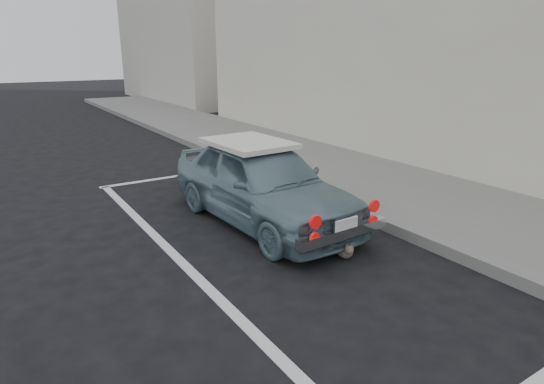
# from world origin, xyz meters

# --- Properties ---
(ground) EXTENTS (80.00, 80.00, 0.00)m
(ground) POSITION_xyz_m (0.00, 0.00, 0.00)
(ground) COLOR black
(ground) RESTS_ON ground
(sidewalk) EXTENTS (2.80, 40.00, 0.15)m
(sidewalk) POSITION_xyz_m (3.20, 2.00, 0.07)
(sidewalk) COLOR slate
(sidewalk) RESTS_ON ground
(building_far) EXTENTS (3.50, 10.00, 8.00)m
(building_far) POSITION_xyz_m (6.35, 20.00, 4.00)
(building_far) COLOR beige
(building_far) RESTS_ON ground
(pline_front) EXTENTS (3.00, 0.12, 0.01)m
(pline_front) POSITION_xyz_m (0.50, 6.50, 0.00)
(pline_front) COLOR silver
(pline_front) RESTS_ON ground
(pline_side) EXTENTS (0.12, 7.00, 0.01)m
(pline_side) POSITION_xyz_m (-0.90, 3.00, 0.00)
(pline_side) COLOR silver
(pline_side) RESTS_ON ground
(retro_coupe) EXTENTS (1.52, 3.48, 1.16)m
(retro_coupe) POSITION_xyz_m (0.60, 3.47, 0.59)
(retro_coupe) COLOR gray
(retro_coupe) RESTS_ON ground
(cat) EXTENTS (0.27, 0.40, 0.23)m
(cat) POSITION_xyz_m (0.79, 1.91, 0.10)
(cat) COLOR #6E6253
(cat) RESTS_ON ground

